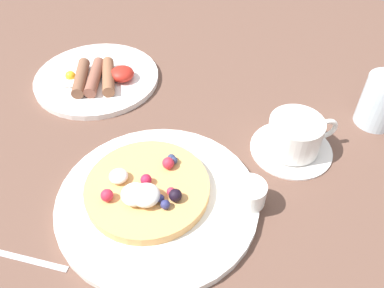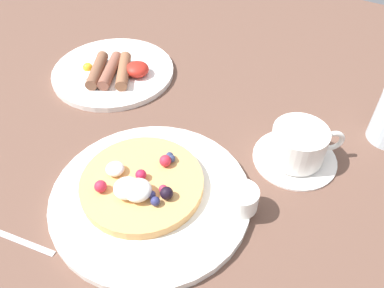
# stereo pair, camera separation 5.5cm
# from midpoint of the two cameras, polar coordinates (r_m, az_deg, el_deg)

# --- Properties ---
(ground_plane) EXTENTS (1.58, 1.46, 0.03)m
(ground_plane) POSITION_cam_midpoint_polar(r_m,az_deg,el_deg) (0.66, -1.80, -1.60)
(ground_plane) COLOR brown
(pancake_plate) EXTENTS (0.29, 0.29, 0.01)m
(pancake_plate) POSITION_cam_midpoint_polar(r_m,az_deg,el_deg) (0.58, -3.28, -7.80)
(pancake_plate) COLOR white
(pancake_plate) RESTS_ON ground_plane
(pancake_with_berries) EXTENTS (0.18, 0.18, 0.04)m
(pancake_with_berries) POSITION_cam_midpoint_polar(r_m,az_deg,el_deg) (0.57, -4.74, -5.89)
(pancake_with_berries) COLOR #E4A35C
(pancake_with_berries) RESTS_ON pancake_plate
(syrup_ramekin) EXTENTS (0.05, 0.05, 0.03)m
(syrup_ramekin) POSITION_cam_midpoint_polar(r_m,az_deg,el_deg) (0.56, 10.01, -7.95)
(syrup_ramekin) COLOR white
(syrup_ramekin) RESTS_ON pancake_plate
(breakfast_plate) EXTENTS (0.25, 0.25, 0.01)m
(breakfast_plate) POSITION_cam_midpoint_polar(r_m,az_deg,el_deg) (0.82, -9.47, 10.23)
(breakfast_plate) COLOR white
(breakfast_plate) RESTS_ON ground_plane
(fried_breakfast) EXTENTS (0.15, 0.13, 0.03)m
(fried_breakfast) POSITION_cam_midpoint_polar(r_m,az_deg,el_deg) (0.80, -9.43, 10.48)
(fried_breakfast) COLOR #8E5A3D
(fried_breakfast) RESTS_ON breakfast_plate
(coffee_saucer) EXTENTS (0.13, 0.13, 0.01)m
(coffee_saucer) POSITION_cam_midpoint_polar(r_m,az_deg,el_deg) (0.66, 16.98, -2.02)
(coffee_saucer) COLOR white
(coffee_saucer) RESTS_ON ground_plane
(coffee_cup) EXTENTS (0.11, 0.09, 0.06)m
(coffee_cup) POSITION_cam_midpoint_polar(r_m,az_deg,el_deg) (0.64, 17.69, -0.03)
(coffee_cup) COLOR white
(coffee_cup) RESTS_ON coffee_saucer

